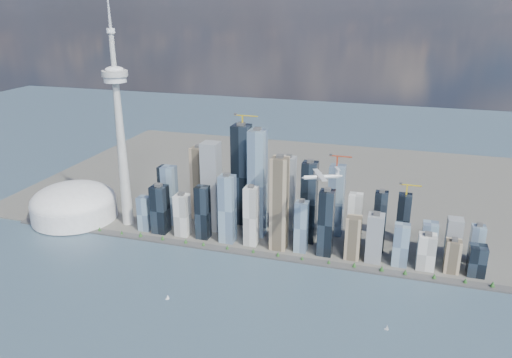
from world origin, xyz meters
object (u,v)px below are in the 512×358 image
(needle_tower, at_px, (120,128))
(sailboat_west, at_px, (168,298))
(dome_stadium, at_px, (74,204))
(airplane, at_px, (322,176))
(sailboat_east, at_px, (387,328))

(needle_tower, distance_m, sailboat_west, 421.53)
(dome_stadium, distance_m, sailboat_west, 452.05)
(needle_tower, relative_size, dome_stadium, 2.75)
(needle_tower, distance_m, airplane, 480.44)
(airplane, height_order, sailboat_east, airplane)
(needle_tower, height_order, sailboat_west, needle_tower)
(needle_tower, xyz_separation_m, sailboat_east, (610.14, -242.28, -232.56))
(needle_tower, relative_size, sailboat_east, 53.89)
(needle_tower, bearing_deg, sailboat_west, -48.69)
(dome_stadium, height_order, sailboat_east, dome_stadium)
(dome_stadium, height_order, airplane, airplane)
(sailboat_west, bearing_deg, needle_tower, 114.03)
(dome_stadium, distance_m, airplane, 635.66)
(needle_tower, relative_size, airplane, 7.48)
(needle_tower, relative_size, sailboat_west, 52.92)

